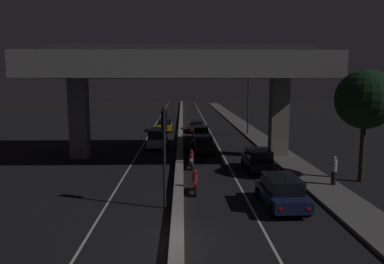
{
  "coord_description": "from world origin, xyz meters",
  "views": [
    {
      "loc": [
        0.24,
        -14.17,
        6.53
      ],
      "look_at": [
        1.21,
        23.9,
        1.25
      ],
      "focal_mm": 35.0,
      "sensor_mm": 36.0,
      "label": 1
    }
  ],
  "objects_px": {
    "traffic_light_left_of_median": "(164,140)",
    "motorcycle_blue_filtering_far": "(187,144)",
    "car_taxi_yellow_second_oncoming": "(165,125)",
    "car_dark_green_fourth": "(201,133)",
    "pedestrian_on_sidewalk": "(334,170)",
    "car_dark_red_fifth": "(196,126)",
    "car_black_third": "(203,144)",
    "street_lamp": "(245,94)",
    "car_black_second": "(258,159)",
    "motorcycle_white_filtering_mid": "(191,160)",
    "motorcycle_red_filtering_near": "(195,183)",
    "car_dark_blue_lead": "(282,191)",
    "car_white_lead_oncoming": "(158,138)"
  },
  "relations": [
    {
      "from": "car_black_third",
      "to": "car_taxi_yellow_second_oncoming",
      "type": "xyz_separation_m",
      "value": [
        -4.15,
        14.76,
        0.01
      ]
    },
    {
      "from": "street_lamp",
      "to": "car_dark_red_fifth",
      "type": "height_order",
      "value": "street_lamp"
    },
    {
      "from": "motorcycle_white_filtering_mid",
      "to": "pedestrian_on_sidewalk",
      "type": "bearing_deg",
      "value": -122.49
    },
    {
      "from": "car_black_second",
      "to": "motorcycle_red_filtering_near",
      "type": "relative_size",
      "value": 2.12
    },
    {
      "from": "traffic_light_left_of_median",
      "to": "car_dark_green_fourth",
      "type": "distance_m",
      "value": 22.65
    },
    {
      "from": "motorcycle_white_filtering_mid",
      "to": "motorcycle_blue_filtering_far",
      "type": "relative_size",
      "value": 1.09
    },
    {
      "from": "car_white_lead_oncoming",
      "to": "motorcycle_blue_filtering_far",
      "type": "distance_m",
      "value": 3.12
    },
    {
      "from": "street_lamp",
      "to": "traffic_light_left_of_median",
      "type": "bearing_deg",
      "value": -108.03
    },
    {
      "from": "street_lamp",
      "to": "car_taxi_yellow_second_oncoming",
      "type": "height_order",
      "value": "street_lamp"
    },
    {
      "from": "car_black_third",
      "to": "motorcycle_red_filtering_near",
      "type": "distance_m",
      "value": 12.16
    },
    {
      "from": "traffic_light_left_of_median",
      "to": "motorcycle_white_filtering_mid",
      "type": "distance_m",
      "value": 9.37
    },
    {
      "from": "car_black_third",
      "to": "car_white_lead_oncoming",
      "type": "relative_size",
      "value": 0.89
    },
    {
      "from": "car_taxi_yellow_second_oncoming",
      "to": "motorcycle_white_filtering_mid",
      "type": "xyz_separation_m",
      "value": [
        2.95,
        -20.55,
        -0.21
      ]
    },
    {
      "from": "car_black_second",
      "to": "car_dark_red_fifth",
      "type": "xyz_separation_m",
      "value": [
        -3.84,
        20.71,
        -0.07
      ]
    },
    {
      "from": "traffic_light_left_of_median",
      "to": "motorcycle_blue_filtering_far",
      "type": "relative_size",
      "value": 2.81
    },
    {
      "from": "car_dark_red_fifth",
      "to": "car_white_lead_oncoming",
      "type": "relative_size",
      "value": 0.97
    },
    {
      "from": "motorcycle_blue_filtering_far",
      "to": "car_dark_green_fourth",
      "type": "bearing_deg",
      "value": -10.95
    },
    {
      "from": "car_black_third",
      "to": "car_dark_red_fifth",
      "type": "bearing_deg",
      "value": -1.43
    },
    {
      "from": "car_black_third",
      "to": "motorcycle_red_filtering_near",
      "type": "bearing_deg",
      "value": 172.5
    },
    {
      "from": "car_dark_blue_lead",
      "to": "car_dark_red_fifth",
      "type": "height_order",
      "value": "car_dark_blue_lead"
    },
    {
      "from": "car_dark_red_fifth",
      "to": "car_dark_green_fourth",
      "type": "bearing_deg",
      "value": -178.32
    },
    {
      "from": "car_black_second",
      "to": "car_dark_red_fifth",
      "type": "distance_m",
      "value": 21.07
    },
    {
      "from": "street_lamp",
      "to": "car_taxi_yellow_second_oncoming",
      "type": "xyz_separation_m",
      "value": [
        -9.75,
        3.54,
        -4.06
      ]
    },
    {
      "from": "car_black_second",
      "to": "pedestrian_on_sidewalk",
      "type": "bearing_deg",
      "value": -140.95
    },
    {
      "from": "car_black_second",
      "to": "motorcycle_red_filtering_near",
      "type": "distance_m",
      "value": 7.38
    },
    {
      "from": "motorcycle_red_filtering_near",
      "to": "motorcycle_blue_filtering_far",
      "type": "xyz_separation_m",
      "value": [
        -0.3,
        13.68,
        0.01
      ]
    },
    {
      "from": "traffic_light_left_of_median",
      "to": "motorcycle_blue_filtering_far",
      "type": "height_order",
      "value": "traffic_light_left_of_median"
    },
    {
      "from": "car_black_third",
      "to": "motorcycle_red_filtering_near",
      "type": "relative_size",
      "value": 2.16
    },
    {
      "from": "car_taxi_yellow_second_oncoming",
      "to": "motorcycle_white_filtering_mid",
      "type": "distance_m",
      "value": 20.76
    },
    {
      "from": "car_dark_green_fourth",
      "to": "pedestrian_on_sidewalk",
      "type": "height_order",
      "value": "pedestrian_on_sidewalk"
    },
    {
      "from": "car_taxi_yellow_second_oncoming",
      "to": "car_dark_green_fourth",
      "type": "bearing_deg",
      "value": 29.68
    },
    {
      "from": "car_dark_blue_lead",
      "to": "pedestrian_on_sidewalk",
      "type": "xyz_separation_m",
      "value": [
        4.15,
        3.52,
        0.22
      ]
    },
    {
      "from": "car_dark_blue_lead",
      "to": "car_dark_red_fifth",
      "type": "distance_m",
      "value": 28.98
    },
    {
      "from": "motorcycle_red_filtering_near",
      "to": "pedestrian_on_sidewalk",
      "type": "relative_size",
      "value": 1.05
    },
    {
      "from": "car_dark_red_fifth",
      "to": "motorcycle_white_filtering_mid",
      "type": "bearing_deg",
      "value": 175.83
    },
    {
      "from": "car_black_second",
      "to": "motorcycle_white_filtering_mid",
      "type": "xyz_separation_m",
      "value": [
        -4.88,
        0.74,
        -0.2
      ]
    },
    {
      "from": "car_dark_red_fifth",
      "to": "car_black_third",
      "type": "bearing_deg",
      "value": 179.45
    },
    {
      "from": "motorcycle_blue_filtering_far",
      "to": "pedestrian_on_sidewalk",
      "type": "relative_size",
      "value": 1.04
    },
    {
      "from": "car_dark_blue_lead",
      "to": "car_black_third",
      "type": "relative_size",
      "value": 1.07
    },
    {
      "from": "motorcycle_red_filtering_near",
      "to": "motorcycle_blue_filtering_far",
      "type": "distance_m",
      "value": 13.68
    },
    {
      "from": "car_dark_red_fifth",
      "to": "pedestrian_on_sidewalk",
      "type": "distance_m",
      "value": 26.37
    },
    {
      "from": "motorcycle_white_filtering_mid",
      "to": "motorcycle_red_filtering_near",
      "type": "bearing_deg",
      "value": 179.46
    },
    {
      "from": "traffic_light_left_of_median",
      "to": "car_dark_green_fourth",
      "type": "bearing_deg",
      "value": 82.46
    },
    {
      "from": "car_white_lead_oncoming",
      "to": "motorcycle_red_filtering_near",
      "type": "xyz_separation_m",
      "value": [
        3.13,
        -14.93,
        -0.39
      ]
    },
    {
      "from": "car_dark_red_fifth",
      "to": "car_taxi_yellow_second_oncoming",
      "type": "bearing_deg",
      "value": 80.52
    },
    {
      "from": "street_lamp",
      "to": "car_dark_green_fourth",
      "type": "distance_m",
      "value": 7.64
    },
    {
      "from": "car_dark_green_fourth",
      "to": "motorcycle_white_filtering_mid",
      "type": "height_order",
      "value": "car_dark_green_fourth"
    },
    {
      "from": "motorcycle_red_filtering_near",
      "to": "pedestrian_on_sidewalk",
      "type": "distance_m",
      "value": 8.64
    },
    {
      "from": "car_dark_green_fourth",
      "to": "car_taxi_yellow_second_oncoming",
      "type": "distance_m",
      "value": 8.24
    },
    {
      "from": "street_lamp",
      "to": "car_black_third",
      "type": "height_order",
      "value": "street_lamp"
    }
  ]
}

